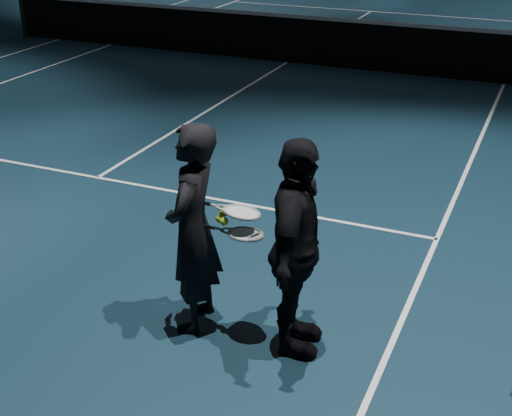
{
  "coord_description": "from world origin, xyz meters",
  "views": [
    {
      "loc": [
        4.96,
        -13.01,
        3.35
      ],
      "look_at": [
        3.09,
        -8.67,
        1.14
      ],
      "focal_mm": 50.0,
      "sensor_mm": 36.0,
      "label": 1
    }
  ],
  "objects_px": {
    "player_a": "(193,229)",
    "racket_upper": "(242,212)",
    "racket_lower": "(246,234)",
    "player_b": "(296,250)",
    "tennis_balls": "(222,218)"
  },
  "relations": [
    {
      "from": "racket_upper",
      "to": "tennis_balls",
      "type": "height_order",
      "value": "racket_upper"
    },
    {
      "from": "player_b",
      "to": "tennis_balls",
      "type": "height_order",
      "value": "player_b"
    },
    {
      "from": "racket_upper",
      "to": "player_a",
      "type": "bearing_deg",
      "value": -178.29
    },
    {
      "from": "tennis_balls",
      "to": "racket_lower",
      "type": "bearing_deg",
      "value": -1.39
    },
    {
      "from": "player_b",
      "to": "tennis_balls",
      "type": "distance_m",
      "value": 0.61
    },
    {
      "from": "racket_upper",
      "to": "player_b",
      "type": "bearing_deg",
      "value": -9.08
    },
    {
      "from": "player_b",
      "to": "tennis_balls",
      "type": "relative_size",
      "value": 14.34
    },
    {
      "from": "racket_lower",
      "to": "racket_upper",
      "type": "bearing_deg",
      "value": 141.34
    },
    {
      "from": "racket_lower",
      "to": "player_b",
      "type": "bearing_deg",
      "value": -0.0
    },
    {
      "from": "racket_upper",
      "to": "racket_lower",
      "type": "bearing_deg",
      "value": -42.66
    },
    {
      "from": "player_a",
      "to": "racket_upper",
      "type": "distance_m",
      "value": 0.45
    },
    {
      "from": "player_a",
      "to": "racket_lower",
      "type": "xyz_separation_m",
      "value": [
        0.45,
        0.0,
        0.05
      ]
    },
    {
      "from": "player_a",
      "to": "racket_upper",
      "type": "xyz_separation_m",
      "value": [
        0.4,
        0.04,
        0.2
      ]
    },
    {
      "from": "player_a",
      "to": "tennis_balls",
      "type": "height_order",
      "value": "player_a"
    },
    {
      "from": "tennis_balls",
      "to": "player_a",
      "type": "bearing_deg",
      "value": -178.8
    }
  ]
}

